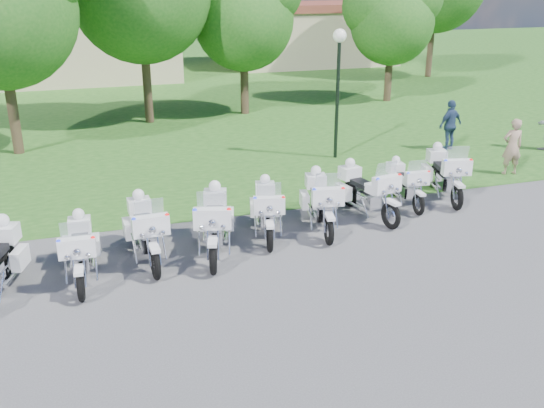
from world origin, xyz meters
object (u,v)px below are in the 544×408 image
object	(u,v)px
motorcycle_8	(445,173)
bystander_a	(512,147)
motorcycle_4	(267,209)
motorcycle_3	(214,222)
motorcycle_1	(80,249)
motorcycle_7	(405,183)
motorcycle_5	(321,201)
motorcycle_2	(146,229)
lamp_post	(339,62)
motorcycle_6	(366,190)
bystander_c	(450,125)

from	to	relation	value
motorcycle_8	bystander_a	size ratio (longest dim) A/B	1.39
motorcycle_4	motorcycle_8	distance (m)	5.67
bystander_a	motorcycle_3	bearing A→B (deg)	25.61
bystander_a	motorcycle_1	bearing A→B (deg)	24.03
motorcycle_7	motorcycle_5	bearing A→B (deg)	21.74
motorcycle_2	motorcycle_5	world-z (taller)	motorcycle_2
motorcycle_3	motorcycle_7	distance (m)	5.84
motorcycle_5	motorcycle_8	xyz separation A→B (m)	(4.17, 1.03, 0.01)
motorcycle_8	lamp_post	distance (m)	5.39
motorcycle_1	motorcycle_3	xyz separation A→B (m)	(2.91, 0.42, 0.08)
motorcycle_6	motorcycle_7	distance (m)	1.48
motorcycle_2	motorcycle_7	distance (m)	7.29
motorcycle_2	motorcycle_8	size ratio (longest dim) A/B	1.00
motorcycle_5	motorcycle_7	xyz separation A→B (m)	(2.83, 0.88, -0.10)
motorcycle_2	motorcycle_3	distance (m)	1.52
motorcycle_6	lamp_post	xyz separation A→B (m)	(1.38, 5.19, 2.54)
bystander_a	bystander_c	world-z (taller)	bystander_c
motorcycle_7	motorcycle_8	size ratio (longest dim) A/B	0.86
motorcycle_8	motorcycle_5	bearing A→B (deg)	27.36
motorcycle_2	motorcycle_6	distance (m)	5.83
motorcycle_6	motorcycle_7	world-z (taller)	motorcycle_6
motorcycle_4	motorcycle_8	size ratio (longest dim) A/B	0.93
motorcycle_2	motorcycle_6	bearing A→B (deg)	-173.96
motorcycle_4	motorcycle_7	world-z (taller)	motorcycle_4
motorcycle_1	lamp_post	xyz separation A→B (m)	(8.54, 6.62, 2.59)
motorcycle_5	motorcycle_6	distance (m)	1.49
motorcycle_7	bystander_a	size ratio (longest dim) A/B	1.20
motorcycle_2	motorcycle_4	size ratio (longest dim) A/B	1.08
motorcycle_2	motorcycle_6	world-z (taller)	motorcycle_2
motorcycle_1	motorcycle_8	world-z (taller)	motorcycle_8
motorcycle_2	motorcycle_4	distance (m)	2.97
motorcycle_7	bystander_c	world-z (taller)	bystander_c
motorcycle_2	lamp_post	xyz separation A→B (m)	(7.14, 6.08, 2.54)
lamp_post	bystander_c	bearing A→B (deg)	-4.23
bystander_c	motorcycle_3	bearing A→B (deg)	15.19
motorcycle_6	motorcycle_8	world-z (taller)	motorcycle_8
motorcycle_3	motorcycle_4	distance (m)	1.54
lamp_post	motorcycle_6	bearing A→B (deg)	-104.88
lamp_post	bystander_a	world-z (taller)	lamp_post
motorcycle_6	motorcycle_1	bearing A→B (deg)	0.63
motorcycle_1	motorcycle_8	bearing A→B (deg)	-165.71
motorcycle_4	motorcycle_7	xyz separation A→B (m)	(4.23, 0.89, -0.06)
motorcycle_4	motorcycle_6	distance (m)	2.86
motorcycle_2	bystander_a	bearing A→B (deg)	-169.72
motorcycle_5	motorcycle_8	world-z (taller)	motorcycle_8
motorcycle_2	lamp_post	bearing A→B (deg)	-142.27
motorcycle_1	motorcycle_5	xyz separation A→B (m)	(5.72, 1.02, 0.05)
motorcycle_2	bystander_c	bearing A→B (deg)	-155.90
motorcycle_2	motorcycle_8	xyz separation A→B (m)	(8.50, 1.51, 0.01)
motorcycle_5	motorcycle_8	distance (m)	4.30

